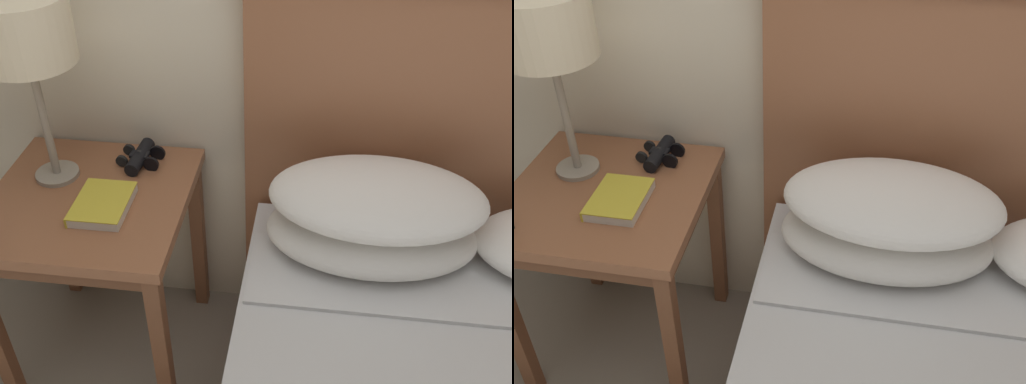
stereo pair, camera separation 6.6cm
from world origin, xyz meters
TOP-DOWN VIEW (x-y plane):
  - nightstand at (-0.65, 0.65)m, footprint 0.58×0.58m
  - table_lamp at (-0.78, 0.73)m, footprint 0.26×0.26m
  - book_on_nightstand at (-0.59, 0.60)m, footprint 0.15×0.20m
  - binoculars_pair at (-0.55, 0.83)m, footprint 0.14×0.16m

SIDE VIEW (x-z plane):
  - nightstand at x=-0.65m, z-range 0.25..0.92m
  - book_on_nightstand at x=-0.59m, z-range 0.68..0.71m
  - binoculars_pair at x=-0.55m, z-range 0.67..0.72m
  - table_lamp at x=-0.78m, z-range 0.85..1.41m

